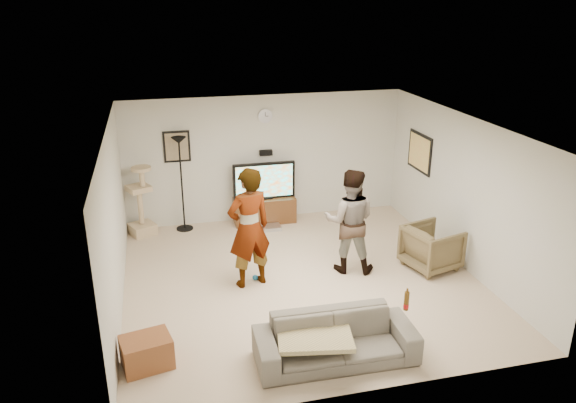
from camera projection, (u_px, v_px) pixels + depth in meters
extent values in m
cube|color=tan|center=(301.00, 280.00, 8.87)|extent=(5.50, 5.50, 0.02)
cube|color=silver|center=(302.00, 126.00, 7.99)|extent=(5.50, 5.50, 0.02)
cube|color=beige|center=(265.00, 158.00, 10.93)|extent=(5.50, 0.04, 2.50)
cube|color=beige|center=(369.00, 297.00, 5.93)|extent=(5.50, 0.04, 2.50)
cube|color=beige|center=(114.00, 224.00, 7.81)|extent=(0.04, 5.50, 2.50)
cube|color=beige|center=(464.00, 192.00, 9.04)|extent=(0.04, 5.50, 2.50)
cylinder|color=white|center=(265.00, 116.00, 10.60)|extent=(0.26, 0.04, 0.26)
cube|color=black|center=(266.00, 153.00, 10.83)|extent=(0.25, 0.10, 0.10)
cube|color=#827259|center=(177.00, 147.00, 10.41)|extent=(0.42, 0.03, 0.52)
cube|color=#FFC06C|center=(420.00, 152.00, 10.41)|extent=(0.03, 0.78, 0.62)
cube|color=#482914|center=(265.00, 210.00, 11.04)|extent=(1.21, 0.45, 0.50)
cube|color=silver|center=(270.00, 227.00, 10.76)|extent=(0.40, 0.30, 0.07)
cube|color=black|center=(264.00, 181.00, 10.82)|extent=(1.22, 0.08, 0.72)
cube|color=#23F5FB|center=(264.00, 181.00, 10.78)|extent=(1.12, 0.01, 0.64)
cylinder|color=black|center=(182.00, 185.00, 10.46)|extent=(0.32, 0.32, 1.83)
cube|color=tan|center=(140.00, 201.00, 10.33)|extent=(0.57, 0.57, 1.35)
imported|color=#A29FB0|center=(249.00, 228.00, 8.41)|extent=(0.80, 0.63, 1.91)
imported|color=#324BA1|center=(350.00, 221.00, 8.90)|extent=(1.02, 0.91, 1.73)
imported|color=#645E55|center=(336.00, 339.00, 6.83)|extent=(2.01, 0.83, 0.58)
cube|color=#CEBA80|center=(315.00, 336.00, 6.74)|extent=(1.01, 0.85, 0.06)
cylinder|color=#563810|center=(406.00, 301.00, 6.89)|extent=(0.06, 0.06, 0.25)
imported|color=brown|center=(432.00, 247.00, 9.14)|extent=(0.98, 0.96, 0.73)
cube|color=brown|center=(147.00, 352.00, 6.75)|extent=(0.67, 0.56, 0.39)
sphere|color=#1E6EA2|center=(255.00, 277.00, 8.84)|extent=(0.09, 0.09, 0.09)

